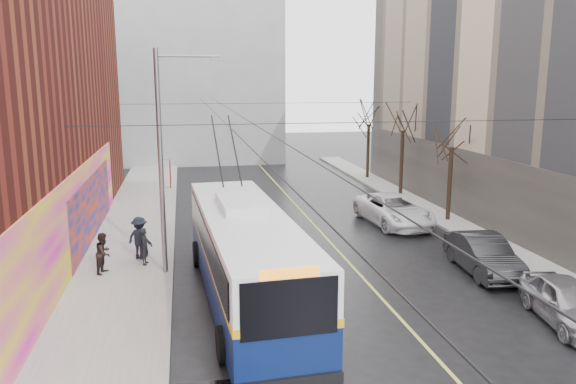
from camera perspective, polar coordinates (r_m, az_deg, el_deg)
name	(u,v)px	position (r m, az deg, el deg)	size (l,w,h in m)	color
sidewalk_left	(127,260)	(25.63, -16.03, -6.70)	(4.00, 60.00, 0.15)	gray
sidewalk_right	(485,240)	(29.29, 19.36, -4.64)	(2.00, 60.00, 0.15)	gray
lane_line	(327,238)	(28.29, 3.94, -4.72)	(0.12, 50.00, 0.01)	#BFB74C
building_far	(174,67)	(57.29, -11.51, 12.34)	(20.50, 12.10, 18.00)	gray
streetlight_pole	(165,157)	(22.50, -12.42, 3.49)	(2.65, 0.60, 9.00)	slate
catenary_wires	(243,113)	(27.25, -4.62, 8.01)	(18.00, 60.00, 0.22)	black
tree_near	(452,133)	(31.88, 16.37, 5.78)	(3.20, 3.20, 6.40)	black
tree_mid	(403,119)	(38.21, 11.64, 7.28)	(3.20, 3.20, 6.68)	black
tree_far	(369,114)	(44.76, 8.23, 7.82)	(3.20, 3.20, 6.57)	black
pigeons_flying	(266,96)	(23.24, -2.23, 9.74)	(3.89, 2.12, 2.68)	slate
trolleybus	(246,254)	(20.08, -4.30, -6.33)	(3.63, 13.30, 6.24)	#091646
parked_car_a	(568,302)	(20.64, 26.55, -9.98)	(1.74, 4.34, 1.48)	#9F9EA2
parked_car_b	(483,254)	(24.50, 19.21, -6.00)	(1.65, 4.74, 1.56)	#252527
parked_car_c	(394,210)	(31.24, 10.68, -1.80)	(2.71, 5.88, 1.64)	white
following_car	(223,215)	(30.20, -6.63, -2.31)	(1.71, 4.25, 1.45)	#A8A8AD
pedestrian_a	(145,246)	(24.45, -14.34, -5.35)	(0.58, 0.38, 1.59)	black
pedestrian_b	(104,253)	(23.85, -18.21, -5.90)	(0.81, 0.63, 1.67)	black
pedestrian_c	(140,238)	(25.22, -14.83, -4.53)	(1.21, 0.69, 1.87)	black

